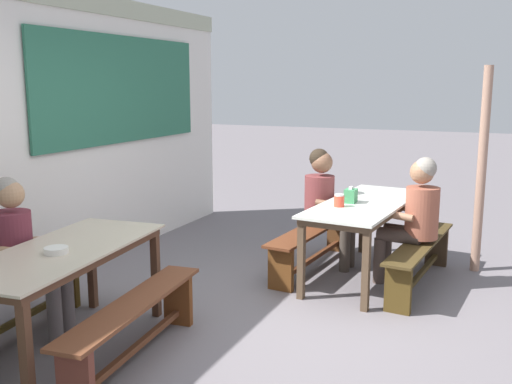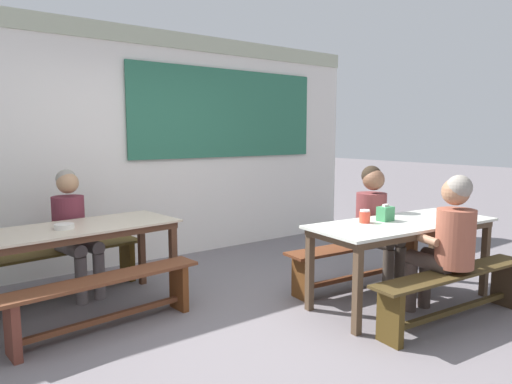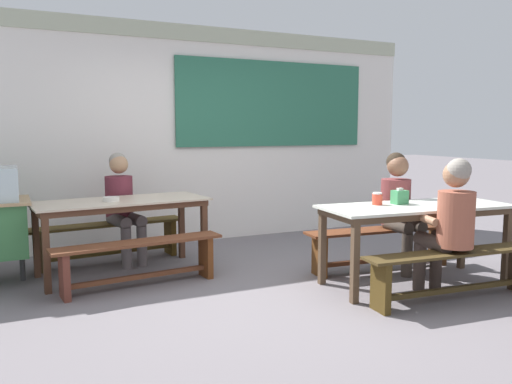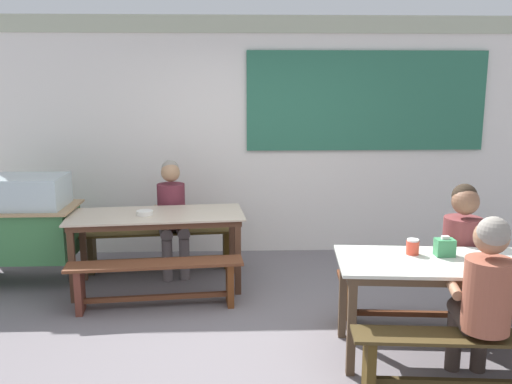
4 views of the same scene
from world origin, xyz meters
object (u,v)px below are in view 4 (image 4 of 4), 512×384
Objects in this scene: bench_far_front at (156,277)px; tissue_box at (445,247)px; person_right_near_table at (464,248)px; condiment_jar at (413,247)px; person_center_facing at (172,210)px; person_near_front at (484,292)px; bench_near_back at (439,293)px; bench_near_front at (484,357)px; dining_table_near at (462,271)px; food_cart at (11,221)px; bench_far_back at (160,243)px; soup_bowl at (145,213)px; dining_table_far at (157,221)px.

bench_far_front is 10.40× the size of tissue_box.
person_right_near_table is 10.44× the size of condiment_jar.
person_near_front is at bearing -47.41° from person_center_facing.
bench_near_back and bench_near_front have the same top height.
person_near_front is at bearing -85.84° from tissue_box.
bench_near_back is at bearing 84.96° from dining_table_near.
dining_table_near is 0.39m from condiment_jar.
tissue_box is at bearing 94.08° from bench_near_front.
food_cart is at bearing 155.42° from bench_far_front.
bench_far_back is 1.40× the size of person_near_front.
condiment_jar is at bearing -150.70° from person_right_near_table.
bench_far_front is 1.32× the size of person_center_facing.
dining_table_near is at bearing -23.50° from food_cart.
person_center_facing is (-2.43, 1.50, 0.39)m from bench_near_back.
person_center_facing is 7.55× the size of soup_bowl.
dining_table_near is at bearing -32.36° from dining_table_far.
bench_near_front is at bearing -85.92° from tissue_box.
food_cart is (-4.03, 1.18, 0.37)m from bench_near_back.
person_center_facing is 0.99× the size of person_right_near_table.
condiment_jar is at bearing 151.79° from dining_table_near.
person_center_facing is 2.78m from condiment_jar.
dining_table_far is 2.57m from condiment_jar.
person_right_near_table is at bearing -16.74° from food_cart.
condiment_jar reaches higher than dining_table_near.
dining_table_near is 3.00m from soup_bowl.
dining_table_far is 1.04× the size of bench_near_back.
person_center_facing is 0.58m from soup_bowl.
dining_table_far is 2.90m from person_right_near_table.
person_near_front is at bearing -95.67° from bench_near_back.
bench_near_back is (2.47, -0.47, 0.00)m from bench_far_front.
condiment_jar is at bearing -32.95° from dining_table_far.
bench_near_front is (2.43, -2.12, -0.40)m from dining_table_far.
bench_near_back is 10.62× the size of soup_bowl.
person_right_near_table is (0.26, 0.95, 0.01)m from person_near_front.
bench_near_back is 1.41× the size of person_center_facing.
condiment_jar is (2.10, -0.84, 0.53)m from bench_far_front.
bench_far_front is at bearing 158.08° from condiment_jar.
bench_far_back is 1.40× the size of person_right_near_table.
food_cart reaches higher than bench_near_back.
person_right_near_table is at bearing 29.30° from condiment_jar.
dining_table_near is at bearing -52.11° from tissue_box.
person_center_facing is 7.87× the size of tissue_box.
condiment_jar is (2.05, -1.88, 0.13)m from person_center_facing.
dining_table_far is 0.95× the size of dining_table_near.
tissue_box is (-0.15, -0.43, 0.54)m from bench_near_back.
dining_table_far is 1.10× the size of bench_far_front.
dining_table_near is (2.48, -1.57, 0.00)m from dining_table_far.
tissue_box reaches higher than bench_near_front.
condiment_jar is (2.21, -1.95, 0.53)m from bench_far_back.
food_cart reaches higher than bench_far_front.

